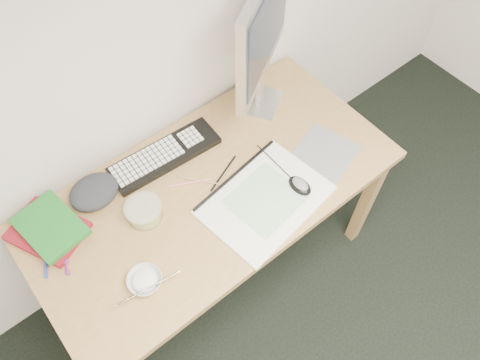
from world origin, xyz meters
The scene contains 18 objects.
desk centered at (-0.24, 1.43, 0.67)m, with size 1.40×0.70×0.75m.
mousepad centered at (0.20, 1.28, 0.75)m, with size 0.24×0.21×0.00m, color gray.
sketchpad centered at (-0.12, 1.26, 0.76)m, with size 0.45×0.32×0.01m, color white.
keyboard centered at (-0.29, 1.66, 0.76)m, with size 0.44×0.14×0.03m, color black.
monitor centered at (0.18, 1.65, 1.12)m, with size 0.45×0.30×0.60m.
mouse centered at (0.02, 1.22, 0.78)m, with size 0.06×0.10×0.03m, color black.
rice_bowl centered at (-0.63, 1.27, 0.77)m, with size 0.12×0.12×0.04m, color white.
chopsticks centered at (-0.64, 1.24, 0.79)m, with size 0.02×0.02×0.22m, color silver.
fruit_tub centered at (-0.50, 1.49, 0.78)m, with size 0.13×0.13×0.06m, color #F2D055.
book_red centered at (-0.80, 1.64, 0.76)m, with size 0.19×0.25×0.02m, color maroon.
book_green centered at (-0.78, 1.64, 0.79)m, with size 0.18×0.24×0.02m, color #1C7023.
cloth_lump centered at (-0.59, 1.67, 0.78)m, with size 0.15×0.13×0.06m, color #222529.
pencil_pink centered at (-0.29, 1.50, 0.75)m, with size 0.01×0.01×0.17m, color pink.
pencil_tan centered at (-0.23, 1.46, 0.75)m, with size 0.01×0.01×0.20m, color tan.
pencil_black centered at (-0.16, 1.46, 0.75)m, with size 0.01×0.01×0.18m, color black.
marker_blue centered at (-0.86, 1.55, 0.76)m, with size 0.01×0.01×0.12m, color #1E3BA7.
marker_orange centered at (-0.81, 1.53, 0.76)m, with size 0.01×0.01×0.12m, color orange.
marker_purple centered at (-0.79, 1.52, 0.76)m, with size 0.01×0.01×0.14m, color #792485.
Camera 1 is at (-0.73, 0.64, 2.24)m, focal length 35.00 mm.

